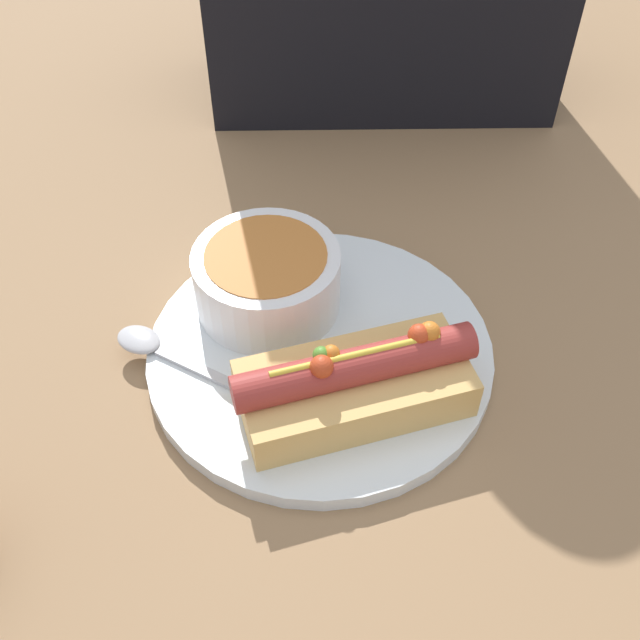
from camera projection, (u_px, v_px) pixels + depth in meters
ground_plane at (320, 357)px, 0.58m from camera, size 4.00×4.00×0.00m
dinner_plate at (320, 352)px, 0.58m from camera, size 0.27×0.27×0.01m
hot_dog at (355, 382)px, 0.52m from camera, size 0.17×0.11×0.06m
soup_bowl at (267, 277)px, 0.58m from camera, size 0.12×0.12×0.05m
spoon at (168, 354)px, 0.56m from camera, size 0.16×0.10×0.01m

